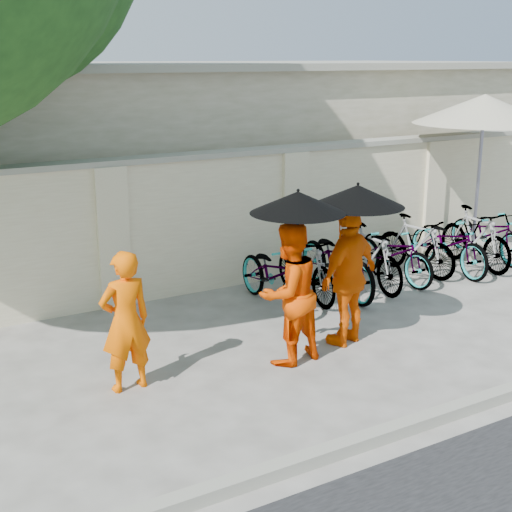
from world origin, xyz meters
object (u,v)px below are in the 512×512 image
monk_center (289,294)px  monk_right (349,276)px  monk_left (125,321)px  patio_umbrella (484,111)px

monk_center → monk_right: 0.95m
monk_center → monk_left: bearing=-17.8°
monk_left → monk_center: bearing=168.5°
monk_left → monk_center: monk_center is taller
monk_center → monk_right: (0.94, 0.11, 0.03)m
monk_left → patio_umbrella: (7.08, 1.81, 1.79)m
monk_left → monk_center: 1.88m
monk_left → monk_right: bearing=173.4°
monk_right → monk_left: bearing=-20.9°
monk_center → patio_umbrella: (5.22, 2.08, 1.72)m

